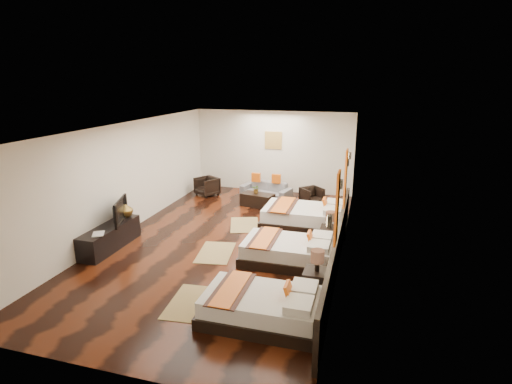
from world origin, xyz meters
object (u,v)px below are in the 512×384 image
(armchair_right, at_px, (312,196))
(bed_near, at_px, (262,306))
(book, at_px, (92,235))
(table_plant, at_px, (256,189))
(bed_mid, at_px, (289,251))
(bed_far, at_px, (306,217))
(tv, at_px, (116,211))
(nightstand_b, at_px, (330,234))
(nightstand_a, at_px, (316,280))
(armchair_left, at_px, (207,186))
(coffee_table, at_px, (258,200))
(sofa, at_px, (266,190))
(tv_console, at_px, (110,237))
(figurine, at_px, (125,209))

(armchair_right, bearing_deg, bed_near, -133.05)
(book, relative_size, table_plant, 1.22)
(bed_mid, distance_m, table_plant, 4.10)
(bed_far, bearing_deg, bed_mid, -90.08)
(tv, bearing_deg, armchair_right, -61.79)
(nightstand_b, height_order, table_plant, nightstand_b)
(nightstand_a, bearing_deg, armchair_left, 128.75)
(bed_near, height_order, coffee_table, bed_near)
(nightstand_a, distance_m, sofa, 6.44)
(bed_near, bearing_deg, armchair_left, 119.53)
(table_plant, bearing_deg, armchair_right, 18.83)
(book, bearing_deg, bed_far, 37.41)
(bed_near, xyz_separation_m, nightstand_b, (0.75, 3.34, 0.05))
(bed_far, distance_m, coffee_table, 2.25)
(tv_console, relative_size, book, 5.51)
(bed_near, distance_m, bed_far, 4.46)
(nightstand_b, bearing_deg, table_plant, 134.46)
(tv_console, height_order, tv, tv)
(coffee_table, bearing_deg, table_plant, 138.43)
(bed_mid, distance_m, tv, 4.19)
(bed_far, height_order, nightstand_b, nightstand_b)
(figurine, relative_size, armchair_left, 0.56)
(coffee_table, bearing_deg, tv, -122.52)
(sofa, distance_m, armchair_left, 2.02)
(nightstand_b, bearing_deg, figurine, -170.67)
(figurine, xyz_separation_m, coffee_table, (2.46, 3.36, -0.54))
(bed_near, xyz_separation_m, armchair_left, (-3.72, 6.56, 0.06))
(sofa, xyz_separation_m, coffee_table, (0.00, -1.05, -0.05))
(sofa, bearing_deg, bed_far, -39.49)
(bed_mid, xyz_separation_m, tv, (-4.15, -0.15, 0.58))
(bed_far, bearing_deg, tv_console, -147.97)
(nightstand_b, relative_size, book, 2.67)
(tv_console, bearing_deg, nightstand_b, 16.90)
(tv_console, height_order, figurine, figurine)
(armchair_left, xyz_separation_m, coffee_table, (1.98, -0.68, -0.11))
(bed_far, relative_size, table_plant, 8.40)
(bed_far, xyz_separation_m, book, (-4.20, -3.21, 0.27))
(bed_near, distance_m, nightstand_a, 1.25)
(nightstand_b, xyz_separation_m, book, (-4.95, -2.09, 0.26))
(bed_far, relative_size, armchair_left, 3.27)
(sofa, bearing_deg, nightstand_a, -51.95)
(tv_console, distance_m, coffee_table, 4.73)
(nightstand_a, distance_m, armchair_left, 7.14)
(bed_mid, relative_size, armchair_right, 3.24)
(tv_console, height_order, coffee_table, tv_console)
(coffee_table, distance_m, table_plant, 0.34)
(tv_console, xyz_separation_m, tv, (0.05, 0.27, 0.56))
(tv_console, relative_size, coffee_table, 1.80)
(coffee_table, bearing_deg, armchair_left, 161.05)
(nightstand_a, bearing_deg, book, 177.01)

